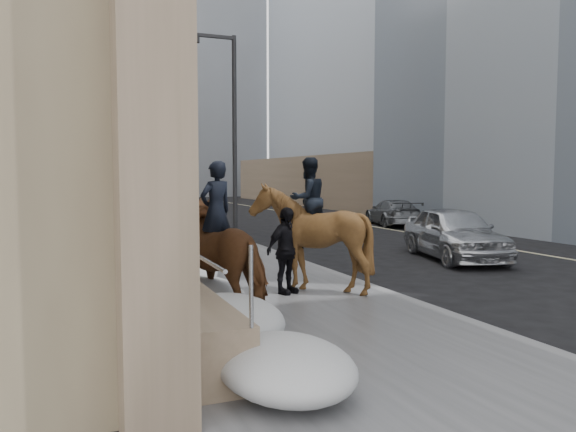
{
  "coord_description": "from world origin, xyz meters",
  "views": [
    {
      "loc": [
        -3.7,
        -7.66,
        2.56
      ],
      "look_at": [
        0.67,
        2.96,
        1.7
      ],
      "focal_mm": 35.0,
      "sensor_mm": 36.0,
      "label": 1
    }
  ],
  "objects_px": {
    "car_silver": "(454,233)",
    "car_grey": "(392,213)",
    "pedestrian": "(286,250)",
    "mounted_horse_right": "(310,234)",
    "mounted_horse_left": "(229,254)"
  },
  "relations": [
    {
      "from": "car_silver",
      "to": "car_grey",
      "type": "relative_size",
      "value": 1.06
    },
    {
      "from": "car_grey",
      "to": "pedestrian",
      "type": "bearing_deg",
      "value": 64.38
    },
    {
      "from": "car_silver",
      "to": "car_grey",
      "type": "height_order",
      "value": "car_silver"
    },
    {
      "from": "mounted_horse_right",
      "to": "car_silver",
      "type": "relative_size",
      "value": 0.59
    },
    {
      "from": "mounted_horse_left",
      "to": "mounted_horse_right",
      "type": "height_order",
      "value": "mounted_horse_right"
    },
    {
      "from": "mounted_horse_right",
      "to": "car_silver",
      "type": "height_order",
      "value": "mounted_horse_right"
    },
    {
      "from": "mounted_horse_right",
      "to": "car_silver",
      "type": "distance_m",
      "value": 6.94
    },
    {
      "from": "mounted_horse_right",
      "to": "pedestrian",
      "type": "bearing_deg",
      "value": -15.06
    },
    {
      "from": "car_grey",
      "to": "car_silver",
      "type": "bearing_deg",
      "value": 80.86
    },
    {
      "from": "mounted_horse_left",
      "to": "car_silver",
      "type": "relative_size",
      "value": 0.57
    },
    {
      "from": "mounted_horse_left",
      "to": "mounted_horse_right",
      "type": "relative_size",
      "value": 0.96
    },
    {
      "from": "mounted_horse_left",
      "to": "pedestrian",
      "type": "height_order",
      "value": "mounted_horse_left"
    },
    {
      "from": "mounted_horse_left",
      "to": "car_silver",
      "type": "bearing_deg",
      "value": -174.13
    },
    {
      "from": "car_grey",
      "to": "mounted_horse_right",
      "type": "bearing_deg",
      "value": 65.81
    },
    {
      "from": "pedestrian",
      "to": "mounted_horse_right",
      "type": "bearing_deg",
      "value": -28.47
    }
  ]
}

